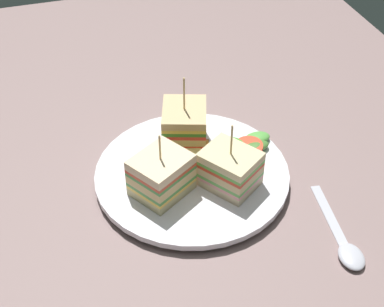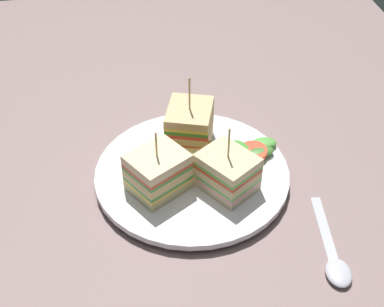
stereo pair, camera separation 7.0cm
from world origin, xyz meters
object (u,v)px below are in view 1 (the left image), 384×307
(sandwich_wedge_2, at_px, (162,175))
(chip_pile, at_px, (175,159))
(plate, at_px, (192,174))
(sandwich_wedge_0, at_px, (229,169))
(sandwich_wedge_1, at_px, (184,128))
(spoon, at_px, (346,247))

(sandwich_wedge_2, bearing_deg, chip_pile, 23.62)
(plate, height_order, sandwich_wedge_2, sandwich_wedge_2)
(sandwich_wedge_0, bearing_deg, sandwich_wedge_1, -14.98)
(plate, xyz_separation_m, sandwich_wedge_2, (0.02, -0.05, 0.03))
(sandwich_wedge_1, bearing_deg, plate, 11.96)
(sandwich_wedge_1, relative_size, chip_pile, 1.47)
(sandwich_wedge_1, bearing_deg, sandwich_wedge_2, -16.40)
(plate, bearing_deg, sandwich_wedge_1, 173.91)
(sandwich_wedge_0, bearing_deg, plate, 11.25)
(sandwich_wedge_0, height_order, chip_pile, sandwich_wedge_0)
(sandwich_wedge_0, relative_size, sandwich_wedge_2, 1.05)
(plate, height_order, sandwich_wedge_1, sandwich_wedge_1)
(plate, height_order, chip_pile, chip_pile)
(sandwich_wedge_2, bearing_deg, sandwich_wedge_0, -40.58)
(sandwich_wedge_1, distance_m, spoon, 0.26)
(sandwich_wedge_0, height_order, sandwich_wedge_2, sandwich_wedge_0)
(chip_pile, bearing_deg, plate, 43.44)
(sandwich_wedge_0, distance_m, chip_pile, 0.08)
(sandwich_wedge_1, bearing_deg, chip_pile, -16.85)
(spoon, bearing_deg, sandwich_wedge_1, -141.87)
(sandwich_wedge_0, relative_size, chip_pile, 1.25)
(sandwich_wedge_0, height_order, sandwich_wedge_1, sandwich_wedge_1)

